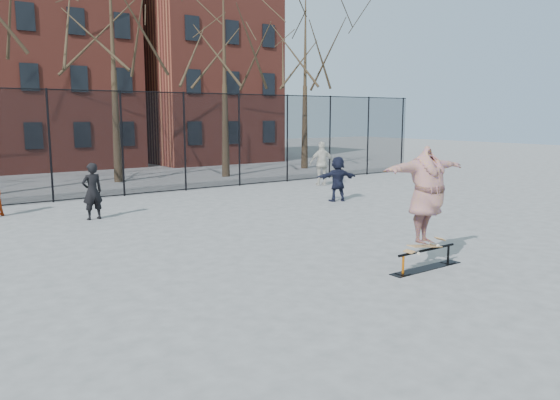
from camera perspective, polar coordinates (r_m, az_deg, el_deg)
ground at (r=10.00m, az=3.89°, el=-9.10°), size 100.00×100.00×0.00m
skate_rail at (r=11.49m, az=15.05°, el=-6.15°), size 1.88×0.29×0.41m
skateboard at (r=11.36m, az=14.89°, el=-4.72°), size 0.92×0.22×0.11m
skater at (r=11.17m, az=15.10°, el=0.40°), size 2.42×0.78×1.94m
bystander_black at (r=17.05m, az=-19.03°, el=0.86°), size 0.66×0.48×1.69m
bystander_white at (r=24.07m, az=4.42°, el=3.82°), size 1.22×0.90×1.93m
bystander_navy at (r=19.70m, az=6.04°, el=2.22°), size 1.58×0.93×1.62m
fence at (r=21.21m, az=-19.27°, el=5.62°), size 34.03×0.07×4.00m
tree_row at (r=25.49m, az=-23.28°, el=17.85°), size 33.66×7.46×10.67m
rowhouses at (r=34.11m, az=-24.91°, el=13.11°), size 29.00×7.00×13.00m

